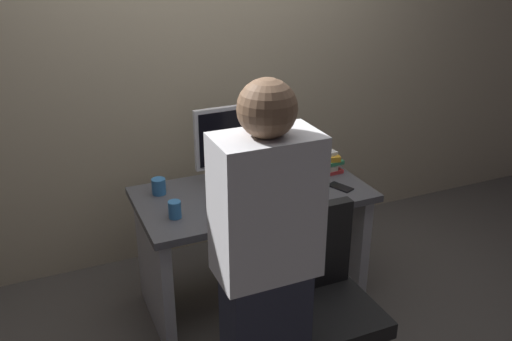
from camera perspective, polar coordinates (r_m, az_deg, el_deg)
ground_plane at (r=3.53m, az=-0.33°, el=-13.03°), size 9.00×9.00×0.00m
wall_back at (r=3.64m, az=-5.55°, el=13.90°), size 6.40×0.10×3.00m
desk at (r=3.26m, az=-0.35°, el=-5.91°), size 1.32×0.69×0.74m
office_chair at (r=2.73m, az=6.97°, el=-14.49°), size 0.52×0.52×0.94m
person_at_desk at (r=2.25m, az=1.02°, el=-10.59°), size 0.40×0.24×1.64m
monitor at (r=3.22m, az=-1.77°, el=3.38°), size 0.54×0.14×0.46m
keyboard at (r=3.05m, az=-0.98°, el=-2.84°), size 0.43×0.14×0.02m
mouse at (r=3.17m, az=4.37°, el=-1.68°), size 0.06×0.10×0.03m
cup_near_keyboard at (r=2.88m, az=-8.42°, el=-4.02°), size 0.07×0.07×0.09m
cup_by_monitor at (r=3.15m, az=-10.04°, el=-1.63°), size 0.08×0.08×0.09m
book_stack at (r=3.39m, az=6.94°, el=0.87°), size 0.21×0.17×0.14m
cell_phone at (r=3.23m, az=8.73°, el=-1.71°), size 0.12×0.16×0.01m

